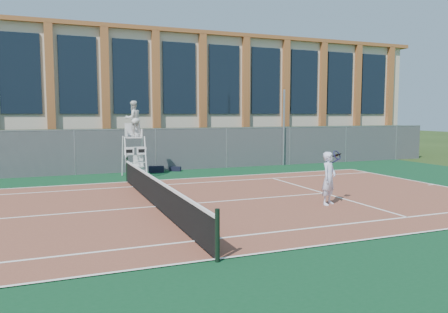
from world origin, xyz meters
name	(u,v)px	position (x,y,z in m)	size (l,w,h in m)	color
ground	(156,207)	(0.00, 0.00, 0.00)	(120.00, 120.00, 0.00)	#233814
apron	(149,201)	(0.00, 1.00, 0.01)	(36.00, 20.00, 0.01)	#0D3A1E
tennis_court	(156,207)	(0.00, 0.00, 0.02)	(23.77, 10.97, 0.02)	brown
tennis_net	(155,191)	(0.00, 0.00, 0.54)	(0.10, 11.30, 1.10)	black
fence	(117,152)	(0.00, 8.80, 1.10)	(40.00, 0.06, 2.20)	#595E60
hedge	(113,150)	(0.00, 10.00, 1.10)	(40.00, 1.40, 2.20)	black
building	(97,97)	(0.00, 17.95, 4.15)	(45.00, 10.60, 8.22)	beige
steel_pole	(284,128)	(9.53, 8.70, 2.20)	(0.12, 0.12, 4.40)	#9EA0A5
umpire_chair	(133,121)	(0.56, 7.05, 2.66)	(1.02, 1.57, 3.65)	white
plastic_chair	(138,164)	(0.79, 7.17, 0.61)	(0.52, 0.52, 1.01)	silver
sports_bag_near	(156,169)	(1.88, 8.21, 0.17)	(0.77, 0.31, 0.33)	black
sports_bag_far	(175,169)	(2.93, 8.36, 0.13)	(0.59, 0.25, 0.23)	black
tennis_player	(329,178)	(5.33, -1.78, 0.90)	(1.03, 0.78, 1.74)	#D3DAFD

